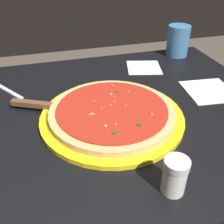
# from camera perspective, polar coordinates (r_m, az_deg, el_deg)

# --- Properties ---
(restaurant_table) EXTENTS (1.03, 0.75, 0.75)m
(restaurant_table) POSITION_cam_1_polar(r_m,az_deg,el_deg) (0.79, -3.33, -8.79)
(restaurant_table) COLOR black
(restaurant_table) RESTS_ON ground_plane
(serving_plate) EXTENTS (0.37, 0.37, 0.01)m
(serving_plate) POSITION_cam_1_polar(r_m,az_deg,el_deg) (0.67, 0.00, -0.99)
(serving_plate) COLOR yellow
(serving_plate) RESTS_ON restaurant_table
(pizza) EXTENTS (0.32, 0.32, 0.02)m
(pizza) POSITION_cam_1_polar(r_m,az_deg,el_deg) (0.66, 0.00, 0.13)
(pizza) COLOR #DBB26B
(pizza) RESTS_ON serving_plate
(pizza_server) EXTENTS (0.22, 0.14, 0.01)m
(pizza_server) POSITION_cam_1_polar(r_m,az_deg,el_deg) (0.71, -13.70, 1.23)
(pizza_server) COLOR silver
(pizza_server) RESTS_ON serving_plate
(cup_tall_drink) EXTENTS (0.08, 0.08, 0.12)m
(cup_tall_drink) POSITION_cam_1_polar(r_m,az_deg,el_deg) (1.07, 14.29, 14.94)
(cup_tall_drink) COLOR teal
(cup_tall_drink) RESTS_ON restaurant_table
(napkin_folded_right) EXTENTS (0.14, 0.14, 0.00)m
(napkin_folded_right) POSITION_cam_1_polar(r_m,az_deg,el_deg) (0.95, 7.00, 9.69)
(napkin_folded_right) COLOR white
(napkin_folded_right) RESTS_ON restaurant_table
(napkin_loose_left) EXTENTS (0.15, 0.16, 0.00)m
(napkin_loose_left) POSITION_cam_1_polar(r_m,az_deg,el_deg) (0.85, 20.59, 4.38)
(napkin_loose_left) COLOR white
(napkin_loose_left) RESTS_ON restaurant_table
(fork) EXTENTS (0.12, 0.16, 0.00)m
(fork) POSITION_cam_1_polar(r_m,az_deg,el_deg) (0.88, -22.98, 4.98)
(fork) COLOR silver
(fork) RESTS_ON restaurant_table
(parmesan_shaker) EXTENTS (0.05, 0.05, 0.07)m
(parmesan_shaker) POSITION_cam_1_polar(r_m,az_deg,el_deg) (0.49, 13.61, -13.45)
(parmesan_shaker) COLOR silver
(parmesan_shaker) RESTS_ON restaurant_table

